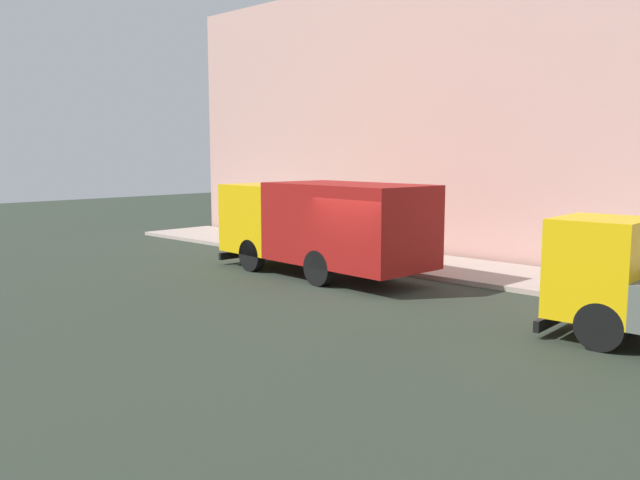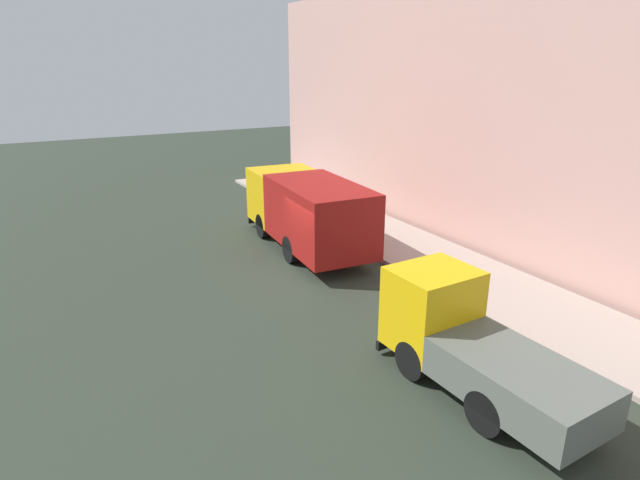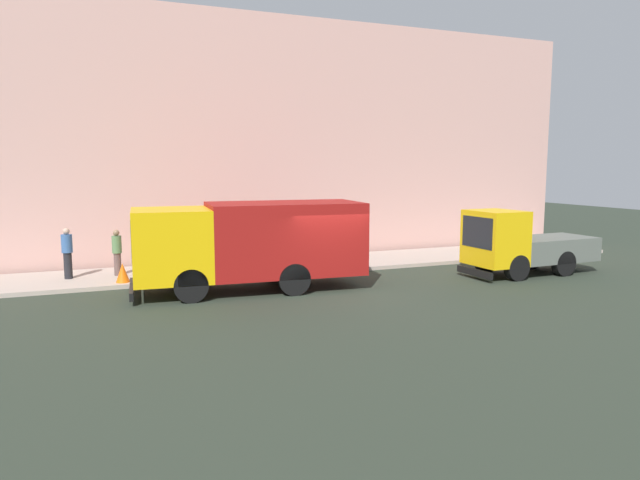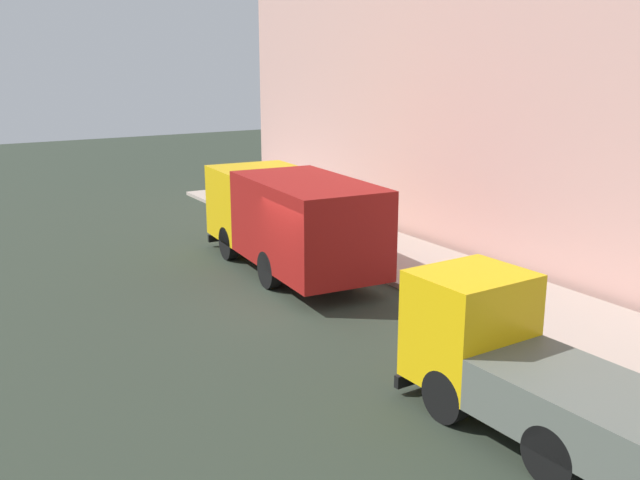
{
  "view_description": "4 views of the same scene",
  "coord_description": "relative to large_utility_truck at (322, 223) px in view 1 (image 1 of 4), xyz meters",
  "views": [
    {
      "loc": [
        -12.89,
        -11.18,
        3.67
      ],
      "look_at": [
        0.76,
        1.78,
        1.18
      ],
      "focal_mm": 36.43,
      "sensor_mm": 36.0,
      "label": 1
    },
    {
      "loc": [
        -7.61,
        -14.97,
        7.0
      ],
      "look_at": [
        0.61,
        -0.09,
        1.16
      ],
      "focal_mm": 29.18,
      "sensor_mm": 36.0,
      "label": 2
    },
    {
      "loc": [
        -16.35,
        6.87,
        4.01
      ],
      "look_at": [
        1.31,
        -0.16,
        1.53
      ],
      "focal_mm": 31.88,
      "sensor_mm": 36.0,
      "label": 3
    },
    {
      "loc": [
        -8.22,
        -15.21,
        6.04
      ],
      "look_at": [
        1.55,
        0.97,
        1.18
      ],
      "focal_mm": 40.14,
      "sensor_mm": 36.0,
      "label": 4
    }
  ],
  "objects": [
    {
      "name": "ground",
      "position": [
        -1.32,
        -2.25,
        -1.62
      ],
      "size": [
        80.0,
        80.0,
        0.0
      ],
      "primitive_type": "plane",
      "color": "#2B3429"
    },
    {
      "name": "sidewalk",
      "position": [
        3.45,
        -2.25,
        -1.55
      ],
      "size": [
        3.55,
        30.0,
        0.14
      ],
      "primitive_type": "cube",
      "color": "#B3A195",
      "rests_on": "ground"
    },
    {
      "name": "building_facade",
      "position": [
        5.73,
        -2.25,
        3.5
      ],
      "size": [
        0.5,
        30.0,
        10.23
      ],
      "primitive_type": "cube",
      "color": "#D29E93",
      "rests_on": "ground"
    },
    {
      "name": "large_utility_truck",
      "position": [
        0.0,
        0.0,
        0.0
      ],
      "size": [
        3.09,
        7.51,
        2.83
      ],
      "rotation": [
        0.0,
        0.0,
        -0.07
      ],
      "color": "#E9B30B",
      "rests_on": "ground"
    },
    {
      "name": "pedestrian_walking",
      "position": [
        3.48,
        3.95,
        -0.6
      ],
      "size": [
        0.42,
        0.42,
        1.64
      ],
      "rotation": [
        0.0,
        0.0,
        3.49
      ],
      "color": "brown",
      "rests_on": "sidewalk"
    },
    {
      "name": "pedestrian_standing",
      "position": [
        3.48,
        5.57,
        -0.54
      ],
      "size": [
        0.49,
        0.49,
        1.76
      ],
      "rotation": [
        0.0,
        0.0,
        3.61
      ],
      "color": "black",
      "rests_on": "sidewalk"
    },
    {
      "name": "traffic_cone_orange",
      "position": [
        2.13,
        3.85,
        -1.15
      ],
      "size": [
        0.45,
        0.45,
        0.65
      ],
      "primitive_type": "cone",
      "color": "orange",
      "rests_on": "sidewalk"
    }
  ]
}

